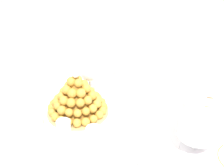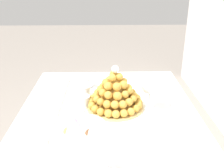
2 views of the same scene
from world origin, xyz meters
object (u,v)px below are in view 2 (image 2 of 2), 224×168
(dessert_cup_right, at_px, (76,130))
(wine_glass, at_px, (150,86))
(dessert_cup_mid_left, at_px, (85,92))
(dessert_cup_centre, at_px, (84,102))
(dessert_cup_mid_right, at_px, (79,116))
(croquembouche, at_px, (115,92))
(serving_tray, at_px, (103,107))
(dessert_cup_left, at_px, (87,82))
(macaron_goblet, at_px, (82,153))

(dessert_cup_right, xyz_separation_m, wine_glass, (-0.22, 0.31, 0.08))
(dessert_cup_mid_left, distance_m, dessert_cup_centre, 0.11)
(dessert_cup_mid_left, distance_m, dessert_cup_mid_right, 0.23)
(dessert_cup_centre, bearing_deg, wine_glass, 87.47)
(croquembouche, distance_m, dessert_cup_mid_left, 0.19)
(serving_tray, height_order, dessert_cup_right, dessert_cup_right)
(croquembouche, relative_size, dessert_cup_left, 4.51)
(wine_glass, bearing_deg, dessert_cup_right, -54.54)
(dessert_cup_left, relative_size, macaron_goblet, 0.25)
(dessert_cup_left, bearing_deg, dessert_cup_mid_left, 0.14)
(serving_tray, bearing_deg, wine_glass, 86.46)
(wine_glass, bearing_deg, croquembouche, -92.61)
(dessert_cup_right, distance_m, macaron_goblet, 0.28)
(dessert_cup_mid_left, height_order, macaron_goblet, macaron_goblet)
(serving_tray, relative_size, dessert_cup_mid_left, 11.52)
(dessert_cup_right, bearing_deg, dessert_cup_mid_right, -179.70)
(dessert_cup_centre, height_order, dessert_cup_mid_right, dessert_cup_mid_right)
(wine_glass, bearing_deg, serving_tray, -93.54)
(croquembouche, xyz_separation_m, dessert_cup_centre, (-0.01, -0.14, -0.05))
(dessert_cup_mid_left, bearing_deg, dessert_cup_left, -179.86)
(serving_tray, relative_size, dessert_cup_left, 10.73)
(croquembouche, height_order, macaron_goblet, macaron_goblet)
(dessert_cup_left, height_order, wine_glass, wine_glass)
(dessert_cup_right, bearing_deg, dessert_cup_left, 178.64)
(dessert_cup_left, xyz_separation_m, dessert_cup_mid_right, (0.34, -0.01, 0.00))
(dessert_cup_left, height_order, dessert_cup_mid_right, same)
(dessert_cup_mid_left, bearing_deg, serving_tray, 38.28)
(dessert_cup_mid_left, xyz_separation_m, macaron_goblet, (0.59, 0.04, 0.10))
(dessert_cup_mid_left, height_order, wine_glass, wine_glass)
(dessert_cup_right, bearing_deg, macaron_goblet, 10.59)
(croquembouche, height_order, dessert_cup_right, croquembouche)
(dessert_cup_mid_left, xyz_separation_m, dessert_cup_centre, (0.11, 0.00, -0.00))
(dessert_cup_centre, bearing_deg, macaron_goblet, 4.10)
(croquembouche, distance_m, wine_glass, 0.16)
(dessert_cup_centre, xyz_separation_m, macaron_goblet, (0.48, 0.03, 0.10))
(dessert_cup_centre, xyz_separation_m, wine_glass, (0.01, 0.29, 0.08))
(dessert_cup_left, relative_size, dessert_cup_mid_right, 1.01)
(croquembouche, bearing_deg, serving_tray, -96.12)
(serving_tray, height_order, dessert_cup_mid_right, dessert_cup_mid_right)
(serving_tray, xyz_separation_m, dessert_cup_mid_right, (0.12, -0.10, 0.03))
(dessert_cup_centre, bearing_deg, croquembouche, 87.55)
(dessert_cup_mid_left, xyz_separation_m, wine_glass, (0.12, 0.30, 0.08))
(dessert_cup_right, relative_size, macaron_goblet, 0.26)
(dessert_cup_mid_left, relative_size, dessert_cup_right, 0.91)
(dessert_cup_centre, distance_m, dessert_cup_right, 0.23)
(dessert_cup_mid_left, bearing_deg, wine_glass, 67.56)
(croquembouche, bearing_deg, macaron_goblet, -12.36)
(dessert_cup_left, relative_size, dessert_cup_mid_left, 1.07)
(dessert_cup_right, bearing_deg, dessert_cup_mid_left, 178.13)
(dessert_cup_mid_right, height_order, dessert_cup_right, dessert_cup_right)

